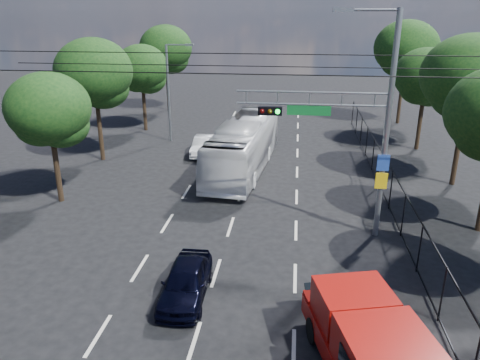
# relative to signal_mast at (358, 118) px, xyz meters

# --- Properties ---
(ground) EXTENTS (120.00, 120.00, 0.00)m
(ground) POSITION_rel_signal_mast_xyz_m (-5.28, -7.99, -5.24)
(ground) COLOR black
(ground) RESTS_ON ground
(lane_markings) EXTENTS (6.12, 38.00, 0.01)m
(lane_markings) POSITION_rel_signal_mast_xyz_m (-5.28, 6.01, -5.24)
(lane_markings) COLOR beige
(lane_markings) RESTS_ON ground
(signal_mast) EXTENTS (6.43, 0.39, 9.50)m
(signal_mast) POSITION_rel_signal_mast_xyz_m (0.00, 0.00, 0.00)
(signal_mast) COLOR slate
(signal_mast) RESTS_ON ground
(streetlight_left) EXTENTS (2.09, 0.22, 7.08)m
(streetlight_left) POSITION_rel_signal_mast_xyz_m (-11.62, 14.01, -1.30)
(streetlight_left) COLOR slate
(streetlight_left) RESTS_ON ground
(utility_wires) EXTENTS (22.00, 5.04, 0.74)m
(utility_wires) POSITION_rel_signal_mast_xyz_m (-5.28, 0.84, 1.99)
(utility_wires) COLOR black
(utility_wires) RESTS_ON ground
(fence_right) EXTENTS (0.06, 34.03, 2.00)m
(fence_right) POSITION_rel_signal_mast_xyz_m (2.32, 4.18, -4.21)
(fence_right) COLOR black
(fence_right) RESTS_ON ground
(tree_right_c) EXTENTS (5.10, 5.10, 8.29)m
(tree_right_c) POSITION_rel_signal_mast_xyz_m (6.53, 7.03, 0.49)
(tree_right_c) COLOR black
(tree_right_c) RESTS_ON ground
(tree_right_d) EXTENTS (4.32, 4.32, 7.02)m
(tree_right_d) POSITION_rel_signal_mast_xyz_m (6.13, 14.03, -0.39)
(tree_right_d) COLOR black
(tree_right_d) RESTS_ON ground
(tree_right_e) EXTENTS (5.28, 5.28, 8.58)m
(tree_right_e) POSITION_rel_signal_mast_xyz_m (6.33, 22.03, 0.69)
(tree_right_e) COLOR black
(tree_right_e) RESTS_ON ground
(tree_left_b) EXTENTS (4.08, 4.08, 6.63)m
(tree_left_b) POSITION_rel_signal_mast_xyz_m (-14.47, 2.03, -0.66)
(tree_left_b) COLOR black
(tree_left_b) RESTS_ON ground
(tree_left_c) EXTENTS (4.80, 4.80, 7.80)m
(tree_left_c) POSITION_rel_signal_mast_xyz_m (-15.07, 9.03, 0.15)
(tree_left_c) COLOR black
(tree_left_c) RESTS_ON ground
(tree_left_d) EXTENTS (4.20, 4.20, 6.83)m
(tree_left_d) POSITION_rel_signal_mast_xyz_m (-14.67, 17.03, -0.52)
(tree_left_d) COLOR black
(tree_left_d) RESTS_ON ground
(tree_left_e) EXTENTS (4.92, 4.92, 7.99)m
(tree_left_e) POSITION_rel_signal_mast_xyz_m (-14.87, 25.03, 0.29)
(tree_left_e) COLOR black
(tree_left_e) RESTS_ON ground
(red_pickup) EXTENTS (3.50, 6.21, 2.19)m
(red_pickup) POSITION_rel_signal_mast_xyz_m (-0.30, -9.03, -4.07)
(red_pickup) COLOR black
(red_pickup) RESTS_ON ground
(navy_hatchback) EXTENTS (1.57, 3.76, 1.27)m
(navy_hatchback) POSITION_rel_signal_mast_xyz_m (-6.04, -5.68, -4.61)
(navy_hatchback) COLOR black
(navy_hatchback) RESTS_ON ground
(white_bus) EXTENTS (3.66, 11.29, 3.09)m
(white_bus) POSITION_rel_signal_mast_xyz_m (-5.60, 8.00, -3.70)
(white_bus) COLOR silver
(white_bus) RESTS_ON ground
(white_van) EXTENTS (1.36, 3.75, 1.23)m
(white_van) POSITION_rel_signal_mast_xyz_m (-8.65, 10.97, -4.63)
(white_van) COLOR silver
(white_van) RESTS_ON ground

